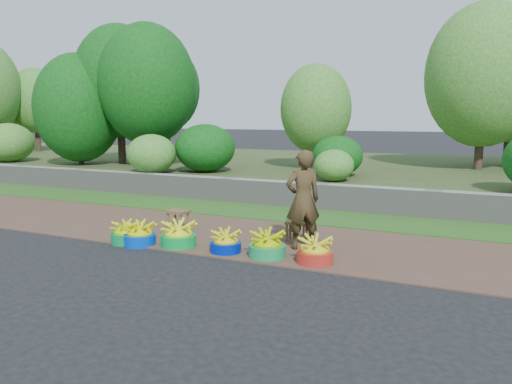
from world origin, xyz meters
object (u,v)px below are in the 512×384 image
at_px(basin_b, 140,235).
at_px(basin_a, 126,234).
at_px(vendor_woman, 303,200).
at_px(basin_e, 267,246).
at_px(basin_f, 315,252).
at_px(basin_d, 226,243).
at_px(stool_right, 297,225).
at_px(basin_c, 178,236).
at_px(stool_left, 178,214).

bearing_deg(basin_b, basin_a, 177.08).
relative_size(basin_a, vendor_woman, 0.31).
relative_size(basin_e, basin_f, 1.05).
bearing_deg(basin_d, basin_b, -173.11).
bearing_deg(basin_f, stool_right, 122.07).
bearing_deg(basin_c, stool_right, 35.88).
relative_size(basin_b, basin_f, 0.97).
bearing_deg(stool_right, stool_left, -176.94).
height_order(basin_b, vendor_woman, vendor_woman).
xyz_separation_m(basin_e, basin_f, (0.69, 0.00, -0.01)).
xyz_separation_m(basin_d, stool_left, (-1.44, 0.94, 0.13)).
bearing_deg(stool_right, vendor_woman, -59.29).
distance_m(stool_left, vendor_woman, 2.44).
xyz_separation_m(basin_c, basin_e, (1.43, 0.05, -0.01)).
xyz_separation_m(basin_c, stool_right, (1.48, 1.07, 0.09)).
bearing_deg(stool_right, basin_c, -144.12).
xyz_separation_m(basin_c, vendor_woman, (1.72, 0.67, 0.57)).
distance_m(basin_d, basin_e, 0.64).
bearing_deg(vendor_woman, basin_c, -18.74).
height_order(basin_a, basin_c, basin_c).
bearing_deg(basin_a, basin_d, 5.25).
relative_size(basin_d, basin_e, 0.88).
relative_size(basin_d, basin_f, 0.92).
bearing_deg(stool_left, basin_e, -23.65).
xyz_separation_m(basin_f, stool_left, (-2.77, 0.91, 0.12)).
bearing_deg(basin_a, basin_f, 3.58).
height_order(basin_a, basin_f, basin_f).
distance_m(basin_d, basin_f, 1.33).
relative_size(stool_right, vendor_woman, 0.26).
distance_m(basin_a, basin_d, 1.68).
bearing_deg(basin_d, vendor_woman, 35.07).
height_order(basin_f, vendor_woman, vendor_woman).
xyz_separation_m(basin_b, basin_e, (2.03, 0.20, 0.01)).
bearing_deg(vendor_woman, basin_a, -22.71).
distance_m(basin_c, vendor_woman, 1.93).
relative_size(basin_b, vendor_woman, 0.33).
bearing_deg(basin_f, vendor_woman, 122.94).
height_order(basin_d, stool_right, basin_d).
xyz_separation_m(stool_left, vendor_woman, (2.37, -0.29, 0.47)).
bearing_deg(basin_e, basin_d, -177.22).
distance_m(basin_a, stool_left, 1.13).
distance_m(basin_c, basin_f, 2.12).
bearing_deg(basin_c, basin_e, 1.85).
distance_m(basin_a, basin_b, 0.28).
xyz_separation_m(basin_d, vendor_woman, (0.93, 0.65, 0.60)).
bearing_deg(basin_d, stool_right, 56.87).
height_order(basin_a, stool_right, basin_a).
bearing_deg(basin_b, basin_e, 5.60).
bearing_deg(stool_left, vendor_woman, -6.96).
distance_m(basin_b, basin_e, 2.04).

